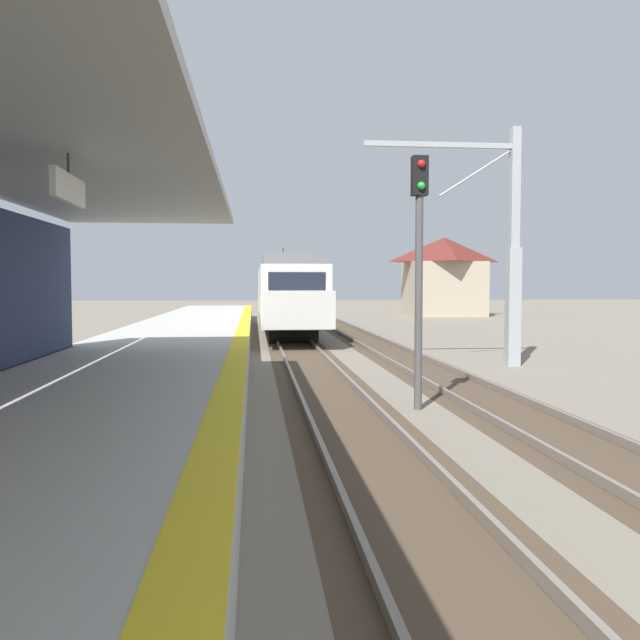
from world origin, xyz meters
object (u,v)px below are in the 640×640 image
(approaching_train, at_px, (287,292))
(catenary_pylon_far_side, at_px, (504,252))
(rail_signal_post, at_px, (419,255))
(distant_trackside_house, at_px, (444,275))

(approaching_train, height_order, catenary_pylon_far_side, catenary_pylon_far_side)
(approaching_train, distance_m, catenary_pylon_far_side, 16.52)
(approaching_train, height_order, rail_signal_post, rail_signal_post)
(approaching_train, bearing_deg, catenary_pylon_far_side, -68.18)
(approaching_train, bearing_deg, distant_trackside_house, 52.52)
(catenary_pylon_far_side, height_order, distant_trackside_house, catenary_pylon_far_side)
(rail_signal_post, bearing_deg, distant_trackside_house, 73.26)
(rail_signal_post, height_order, catenary_pylon_far_side, catenary_pylon_far_side)
(rail_signal_post, bearing_deg, catenary_pylon_far_side, 57.40)
(catenary_pylon_far_side, distance_m, distant_trackside_house, 34.03)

